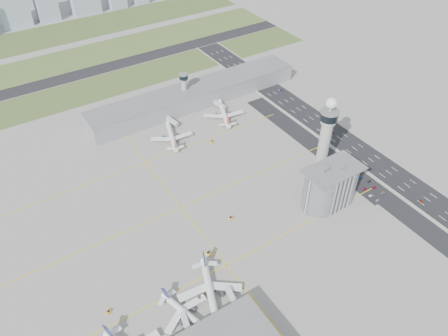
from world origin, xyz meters
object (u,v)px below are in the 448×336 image
car_hw_0 (421,201)px  airplane_far_b (224,110)px  jet_bridge_far_0 (168,119)px  car_hw_2 (282,91)px  admin_building (330,186)px  car_lot_4 (349,178)px  jet_bridge_near_2 (237,310)px  car_lot_10 (354,172)px  airplane_far_a (171,133)px  car_lot_2 (364,189)px  car_lot_0 (378,200)px  car_lot_8 (369,181)px  car_lot_11 (349,167)px  airplane_near_c (210,289)px  tug_4 (212,142)px  control_tower (326,133)px  jet_bridge_far_1 (215,103)px  car_lot_6 (382,193)px  car_lot_7 (375,187)px  car_lot_3 (353,181)px  car_lot_5 (343,175)px  tug_1 (203,290)px  car_hw_1 (332,133)px  car_hw_4 (236,70)px  tug_2 (208,253)px  tug_0 (109,312)px  car_lot_9 (361,177)px  secondary_tower (184,87)px  tug_5 (233,113)px  car_lot_1 (371,195)px  airplane_near_b (186,311)px  tug_3 (231,218)px

car_hw_0 → airplane_far_b: bearing=117.3°
jet_bridge_far_0 → car_hw_2: 121.35m
admin_building → car_lot_4: (31.70, 9.62, -14.72)m
jet_bridge_near_2 → car_lot_10: bearing=-60.5°
airplane_far_a → car_lot_2: bearing=-128.3°
airplane_far_a → car_lot_0: size_ratio=13.11×
car_lot_8 → car_lot_11: 20.39m
airplane_far_b → airplane_near_c: bearing=166.9°
tug_4 → car_lot_11: (73.46, -87.21, -0.28)m
control_tower → airplane_near_c: bearing=-158.8°
jet_bridge_far_1 → car_lot_6: jet_bridge_far_1 is taller
car_lot_0 → car_lot_7: bearing=-31.8°
airplane_far_b → car_lot_4: airplane_far_b is taller
tug_4 → car_lot_8: size_ratio=0.88×
car_lot_3 → car_lot_5: bearing=11.5°
tug_1 → car_hw_1: bearing=57.8°
jet_bridge_far_1 → tug_4: 58.10m
control_tower → car_hw_4: control_tower is taller
car_lot_3 → car_lot_7: size_ratio=1.08×
car_lot_7 → car_lot_0: bearing=148.3°
tug_2 → car_lot_10: bearing=173.6°
jet_bridge_far_0 → tug_0: jet_bridge_far_0 is taller
car_lot_0 → car_lot_9: size_ratio=0.90×
secondary_tower → tug_5: 51.95m
car_lot_11 → car_hw_4: car_lot_11 is taller
car_lot_5 → tug_2: bearing=87.9°
car_lot_3 → car_lot_8: size_ratio=1.27×
car_lot_1 → car_lot_7: car_lot_1 is taller
airplane_near_c → car_hw_0: airplane_near_c is taller
jet_bridge_far_0 → car_lot_11: jet_bridge_far_0 is taller
airplane_far_b → car_lot_2: 144.37m
airplane_near_b → car_lot_4: bearing=85.2°
tug_3 → airplane_far_b: bearing=140.6°
admin_building → airplane_near_b: bearing=-169.0°
car_lot_7 → car_hw_4: car_lot_7 is taller
jet_bridge_near_2 → car_hw_0: (161.82, 1.66, -2.30)m
jet_bridge_far_1 → car_hw_0: bearing=6.5°
airplane_near_c → admin_building: bearing=121.7°
car_hw_1 → airplane_far_b: bearing=123.4°
car_lot_0 → car_hw_2: size_ratio=0.83×
tug_5 → car_lot_2: tug_5 is taller
car_hw_0 → car_hw_2: (13.81, 178.31, -0.00)m
secondary_tower → airplane_far_a: (-37.01, -43.02, -12.76)m
tug_3 → car_hw_4: tug_3 is taller
airplane_near_b → car_lot_10: 175.05m
tug_1 → jet_bridge_far_0: bearing=103.6°
admin_building → airplane_far_a: bearing=114.6°
control_tower → car_lot_4: bearing=-60.1°
car_lot_7 → car_lot_11: 27.44m
car_lot_2 → car_hw_1: bearing=-33.3°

